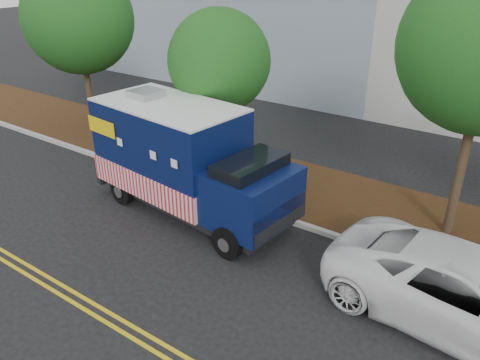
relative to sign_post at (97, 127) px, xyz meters
The scene contains 10 objects.
ground 5.54m from the sign_post, 17.99° to the right, with size 120.00×120.00×0.00m, color black.
curb 5.27m from the sign_post, ahead, with size 120.00×0.18×0.15m, color #9E9E99.
mulch_strip 5.58m from the sign_post, 19.57° to the left, with size 120.00×4.00×0.15m, color #321A0D.
centerline_near 8.08m from the sign_post, 49.95° to the right, with size 120.00×0.10×0.01m, color gold.
centerline_far 8.28m from the sign_post, 51.07° to the right, with size 120.00×0.10×0.01m, color gold.
tree_a 4.67m from the sign_post, 145.44° to the left, with size 4.50×4.50×7.24m.
tree_b 6.00m from the sign_post, 16.47° to the left, with size 3.50×3.50×5.90m.
sign_post is the anchor object (origin of this frame).
food_truck 5.90m from the sign_post, 13.19° to the right, with size 7.08×3.27×3.61m.
white_car 14.35m from the sign_post, ahead, with size 2.87×6.22×1.73m, color white.
Camera 1 is at (9.53, -9.57, 7.50)m, focal length 35.00 mm.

